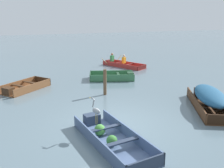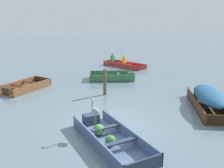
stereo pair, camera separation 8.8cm
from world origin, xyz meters
The scene contains 8 objects.
ground_plane centered at (0.00, 0.00, 0.00)m, with size 80.00×80.00×0.00m, color slate.
dinghy_slate_blue_foreground centered at (-0.58, -1.13, 0.14)m, with size 1.70×3.50×0.40m.
skiff_wooden_brown_near_moored centered at (-2.98, 5.23, 0.14)m, with size 2.59×2.47×0.38m.
skiff_dark_varnish_mid_moored centered at (4.13, 0.07, 0.49)m, with size 2.41×3.48×0.84m.
skiff_green_far_moored centered at (2.08, 5.76, 0.14)m, with size 2.79×1.86×0.40m.
rowboat_red_with_crew centered at (3.89, 9.11, 0.17)m, with size 2.78×3.34×0.88m.
heron_on_dinghy centered at (-0.85, -0.64, 0.87)m, with size 0.29×0.44×0.84m.
mooring_post centered at (0.69, 3.19, 0.62)m, with size 0.16×0.16×1.24m, color brown.
Camera 1 is at (-2.79, -7.61, 3.77)m, focal length 40.00 mm.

